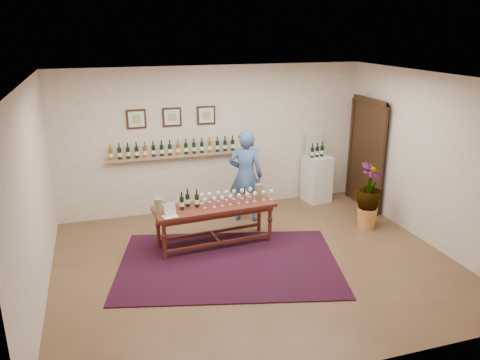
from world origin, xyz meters
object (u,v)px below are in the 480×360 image
object	(u,v)px
tasting_table	(215,211)
potted_plant	(368,196)
display_pedestal	(317,179)
person	(246,176)

from	to	relation	value
tasting_table	potted_plant	bearing A→B (deg)	-7.36
display_pedestal	potted_plant	size ratio (longest dim) A/B	0.92
tasting_table	person	bearing A→B (deg)	42.37
display_pedestal	person	distance (m)	1.84
tasting_table	person	distance (m)	1.22
tasting_table	potted_plant	distance (m)	2.79
tasting_table	person	size ratio (longest dim) A/B	1.17
tasting_table	person	world-z (taller)	person
display_pedestal	potted_plant	world-z (taller)	potted_plant
potted_plant	person	size ratio (longest dim) A/B	0.60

